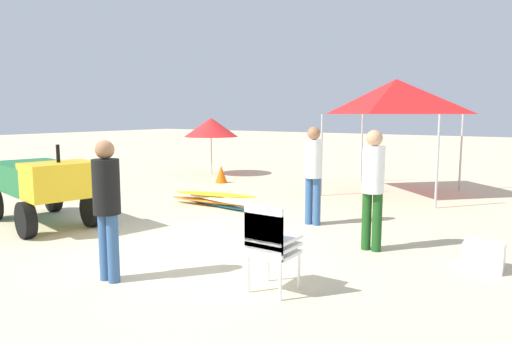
{
  "coord_description": "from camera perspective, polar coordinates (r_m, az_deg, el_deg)",
  "views": [
    {
      "loc": [
        4.5,
        -4.65,
        2.01
      ],
      "look_at": [
        -0.23,
        2.41,
        0.94
      ],
      "focal_mm": 31.9,
      "sensor_mm": 36.0,
      "label": 1
    }
  ],
  "objects": [
    {
      "name": "lifeguard_near_left",
      "position": [
        5.68,
        -18.2,
        -3.6
      ],
      "size": [
        0.32,
        0.32,
        1.7
      ],
      "color": "#33598C",
      "rests_on": "ground"
    },
    {
      "name": "ground",
      "position": [
        6.77,
        -9.92,
        -10.18
      ],
      "size": [
        80.0,
        80.0,
        0.0
      ],
      "primitive_type": "plane",
      "color": "beige"
    },
    {
      "name": "lifeguard_near_center",
      "position": [
        8.24,
        7.2,
        0.33
      ],
      "size": [
        0.32,
        0.32,
        1.78
      ],
      "color": "#33598C",
      "rests_on": "ground"
    },
    {
      "name": "popup_canopy",
      "position": [
        11.97,
        17.11,
        8.89
      ],
      "size": [
        2.75,
        2.75,
        2.87
      ],
      "color": "#B2B2B7",
      "rests_on": "ground"
    },
    {
      "name": "utility_cart",
      "position": [
        9.1,
        -25.21,
        -1.24
      ],
      "size": [
        2.74,
        1.75,
        1.5
      ],
      "color": "#1E6B38",
      "rests_on": "ground"
    },
    {
      "name": "beach_umbrella_left",
      "position": [
        15.13,
        -5.66,
        5.48
      ],
      "size": [
        1.78,
        1.78,
        1.88
      ],
      "color": "beige",
      "rests_on": "ground"
    },
    {
      "name": "lifeguard_near_right",
      "position": [
        6.83,
        14.46,
        -1.28
      ],
      "size": [
        0.32,
        0.32,
        1.78
      ],
      "color": "#194C19",
      "rests_on": "ground"
    },
    {
      "name": "stacked_plastic_chairs",
      "position": [
        5.11,
        1.71,
        -8.76
      ],
      "size": [
        0.48,
        0.48,
        1.02
      ],
      "color": "white",
      "rests_on": "ground"
    },
    {
      "name": "cooler_box",
      "position": [
        6.68,
        26.64,
        -9.49
      ],
      "size": [
        0.48,
        0.36,
        0.36
      ],
      "primitive_type": "cube",
      "color": "white",
      "rests_on": "ground"
    },
    {
      "name": "surfboard_pile",
      "position": [
        9.98,
        -5.44,
        -3.53
      ],
      "size": [
        2.45,
        0.91,
        0.32
      ],
      "color": "#268CCC",
      "rests_on": "ground"
    },
    {
      "name": "traffic_cone_near",
      "position": [
        13.35,
        -4.38,
        -0.39
      ],
      "size": [
        0.36,
        0.36,
        0.51
      ],
      "primitive_type": "cone",
      "color": "orange",
      "rests_on": "ground"
    }
  ]
}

